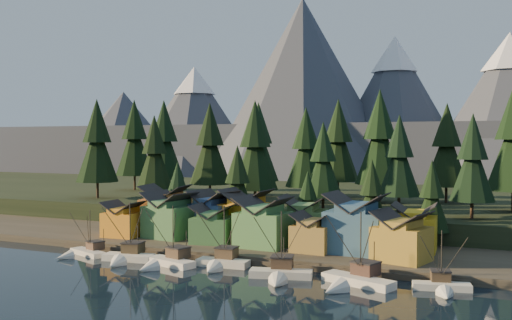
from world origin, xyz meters
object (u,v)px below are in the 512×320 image
at_px(boat_2, 166,254).
at_px(boat_6, 443,279).
at_px(house_front_0, 123,218).
at_px(house_front_1, 170,214).
at_px(boat_1, 126,249).
at_px(boat_3, 221,254).
at_px(house_back_0, 165,207).
at_px(boat_0, 83,247).
at_px(house_back_1, 214,212).
at_px(boat_4, 280,265).
at_px(boat_5, 353,272).

relative_size(boat_2, boat_6, 1.20).
relative_size(house_front_0, house_front_1, 0.76).
xyz_separation_m(boat_1, house_front_1, (-2.28, 18.56, 4.25)).
bearing_deg(house_front_1, boat_1, -74.93).
bearing_deg(boat_3, house_back_0, 135.43).
xyz_separation_m(boat_2, boat_6, (46.76, 2.55, -0.42)).
height_order(boat_1, boat_2, boat_1).
height_order(house_front_0, house_back_0, house_back_0).
xyz_separation_m(boat_0, boat_6, (66.67, 1.13, 0.10)).
distance_m(boat_6, house_front_1, 60.44).
bearing_deg(house_back_1, boat_0, -115.63).
distance_m(boat_2, boat_6, 46.83).
bearing_deg(boat_0, boat_4, 17.57).
bearing_deg(boat_0, house_front_1, 83.55).
height_order(boat_3, house_front_1, house_front_1).
bearing_deg(house_back_1, house_front_1, -133.99).
height_order(boat_6, house_front_1, house_front_1).
bearing_deg(boat_2, boat_4, 15.11).
distance_m(boat_3, house_back_0, 33.69).
distance_m(boat_1, boat_4, 30.87).
xyz_separation_m(boat_3, house_front_0, (-30.43, 12.67, 3.12)).
xyz_separation_m(boat_1, house_front_0, (-12.25, 15.58, 3.11)).
bearing_deg(boat_2, boat_6, 19.00).
bearing_deg(house_back_0, house_front_0, -129.66).
distance_m(boat_0, boat_3, 29.23).
relative_size(boat_1, house_back_0, 1.07).
xyz_separation_m(boat_0, boat_3, (29.16, 1.87, 0.62)).
bearing_deg(house_back_1, boat_5, -23.83).
bearing_deg(boat_0, boat_6, 20.89).
bearing_deg(house_front_1, boat_4, -22.09).
bearing_deg(boat_3, house_front_1, 138.40).
distance_m(boat_1, boat_6, 55.74).
bearing_deg(house_front_1, boat_2, -51.33).
relative_size(boat_6, house_front_1, 0.93).
distance_m(boat_6, house_back_0, 66.97).
bearing_deg(house_front_0, boat_6, -14.89).
relative_size(house_front_1, house_back_0, 0.94).
distance_m(house_front_1, house_back_1, 9.53).
bearing_deg(house_back_0, boat_0, -109.39).
xyz_separation_m(boat_2, boat_3, (9.26, 3.29, 0.10)).
xyz_separation_m(boat_1, boat_3, (18.19, 2.90, -0.01)).
bearing_deg(boat_2, house_back_1, 114.07).
xyz_separation_m(boat_4, house_front_1, (-33.14, 19.25, 4.35)).
xyz_separation_m(house_front_1, house_back_1, (7.67, 5.66, 0.06)).
bearing_deg(boat_5, boat_1, -160.56).
xyz_separation_m(boat_4, house_back_1, (-25.47, 24.91, 4.40)).
xyz_separation_m(boat_2, house_back_1, (-3.54, 24.61, 4.41)).
relative_size(boat_1, boat_5, 0.94).
relative_size(boat_6, house_front_0, 1.23).
height_order(boat_6, house_back_0, house_back_0).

